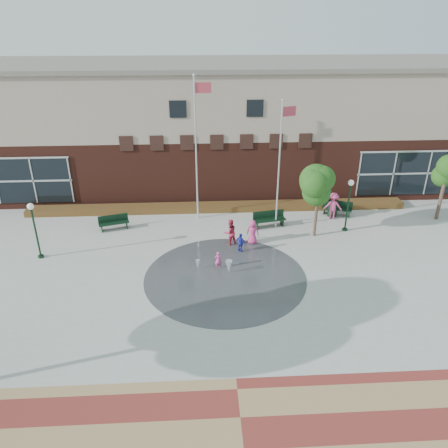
{
  "coord_description": "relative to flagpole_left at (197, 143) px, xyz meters",
  "views": [
    {
      "loc": [
        -1.15,
        -16.16,
        12.42
      ],
      "look_at": [
        0.0,
        4.0,
        2.6
      ],
      "focal_mm": 35.0,
      "sensor_mm": 36.0,
      "label": 1
    }
  ],
  "objects": [
    {
      "name": "ground",
      "position": [
        1.33,
        -10.36,
        -5.14
      ],
      "size": [
        120.0,
        120.0,
        0.0
      ],
      "primitive_type": "plane",
      "color": "#666056",
      "rests_on": "ground"
    },
    {
      "name": "plaza_concrete",
      "position": [
        1.33,
        -6.36,
        -5.14
      ],
      "size": [
        46.0,
        18.0,
        0.01
      ],
      "primitive_type": "cube",
      "color": "#A8A8A0",
      "rests_on": "ground"
    },
    {
      "name": "splash_pad",
      "position": [
        1.33,
        -7.36,
        -5.14
      ],
      "size": [
        8.4,
        8.4,
        0.01
      ],
      "primitive_type": "cylinder",
      "color": "#383A3D",
      "rests_on": "ground"
    },
    {
      "name": "library_building",
      "position": [
        1.33,
        7.12,
        -0.5
      ],
      "size": [
        44.4,
        10.4,
        9.2
      ],
      "color": "#53241B",
      "rests_on": "ground"
    },
    {
      "name": "flower_bed",
      "position": [
        1.33,
        1.24,
        -5.14
      ],
      "size": [
        26.0,
        1.2,
        0.4
      ],
      "primitive_type": "cube",
      "color": "maroon",
      "rests_on": "ground"
    },
    {
      "name": "flagpole_left",
      "position": [
        0.0,
        0.0,
        0.0
      ],
      "size": [
        1.09,
        0.18,
        9.24
      ],
      "rotation": [
        0.0,
        0.0,
        0.05
      ],
      "color": "silver",
      "rests_on": "ground"
    },
    {
      "name": "flagpole_right",
      "position": [
        4.95,
        -1.69,
        -0.64
      ],
      "size": [
        0.94,
        0.42,
        8.06
      ],
      "rotation": [
        0.0,
        0.0,
        0.37
      ],
      "color": "silver",
      "rests_on": "ground"
    },
    {
      "name": "lamp_left",
      "position": [
        -8.88,
        -4.74,
        -3.09
      ],
      "size": [
        0.35,
        0.35,
        3.31
      ],
      "color": "black",
      "rests_on": "ground"
    },
    {
      "name": "lamp_right",
      "position": [
        9.2,
        -2.4,
        -3.03
      ],
      "size": [
        0.36,
        0.36,
        3.4
      ],
      "color": "black",
      "rests_on": "ground"
    },
    {
      "name": "bench_left",
      "position": [
        -5.35,
        -1.41,
        -4.84
      ],
      "size": [
        1.93,
        1.02,
        0.94
      ],
      "rotation": [
        0.0,
        0.0,
        0.29
      ],
      "color": "black",
      "rests_on": "ground"
    },
    {
      "name": "bench_mid",
      "position": [
        4.51,
        -1.59,
        -4.81
      ],
      "size": [
        2.14,
        0.96,
        1.04
      ],
      "rotation": [
        0.0,
        0.0,
        0.19
      ],
      "color": "black",
      "rests_on": "ground"
    },
    {
      "name": "bench_right",
      "position": [
        9.34,
        -0.08,
        -4.82
      ],
      "size": [
        2.02,
        1.3,
        0.99
      ],
      "rotation": [
        0.0,
        0.0,
        -0.42
      ],
      "color": "black",
      "rests_on": "ground"
    },
    {
      "name": "trash_can",
      "position": [
        9.0,
        -0.19,
        -4.57
      ],
      "size": [
        0.69,
        0.69,
        1.13
      ],
      "color": "black",
      "rests_on": "ground"
    },
    {
      "name": "tree_mid",
      "position": [
        7.09,
        -2.98,
        -1.96
      ],
      "size": [
        2.59,
        2.59,
        4.38
      ],
      "color": "#412F24",
      "rests_on": "ground"
    },
    {
      "name": "tree_small_right",
      "position": [
        15.8,
        -1.09,
        -2.02
      ],
      "size": [
        2.5,
        2.5,
        4.28
      ],
      "color": "#412F24",
      "rests_on": "ground"
    },
    {
      "name": "water_jet_a",
      "position": [
        1.55,
        -6.97,
        -5.14
      ],
      "size": [
        0.37,
        0.37,
        0.72
      ],
      "primitive_type": "cone",
      "rotation": [
        3.14,
        0.0,
        0.0
      ],
      "color": "white",
      "rests_on": "ground"
    },
    {
      "name": "water_jet_b",
      "position": [
        -0.08,
        -6.44,
        -5.14
      ],
      "size": [
        0.22,
        0.22,
        0.49
      ],
      "primitive_type": "cone",
      "rotation": [
        3.14,
        0.0,
        0.0
      ],
      "color": "white",
      "rests_on": "ground"
    },
    {
      "name": "child_splash",
      "position": [
        1.02,
        -6.46,
        -4.63
      ],
      "size": [
        0.38,
        0.26,
        1.02
      ],
      "primitive_type": "imported",
      "rotation": [
        0.0,
        0.0,
        3.17
      ],
      "color": "#DB4994",
      "rests_on": "ground"
    },
    {
      "name": "adult_red",
      "position": [
        1.84,
        -3.81,
        -4.33
      ],
      "size": [
        0.96,
        0.87,
        1.62
      ],
      "primitive_type": "imported",
      "rotation": [
        0.0,
        0.0,
        3.53
      ],
      "color": "#C72B46",
      "rests_on": "ground"
    },
    {
      "name": "adult_pink",
      "position": [
        3.18,
        -3.76,
        -4.39
      ],
      "size": [
        0.83,
        0.64,
        1.5
      ],
      "primitive_type": "imported",
      "rotation": [
        0.0,
        0.0,
        2.89
      ],
      "color": "#CE3A7A",
      "rests_on": "ground"
    },
    {
      "name": "child_blue",
      "position": [
        2.38,
        -4.74,
        -4.56
      ],
      "size": [
        0.7,
        0.67,
        1.17
      ],
      "primitive_type": "imported",
      "rotation": [
        0.0,
        0.0,
        2.41
      ],
      "color": "#212AA8",
      "rests_on": "ground"
    },
    {
      "name": "person_bench",
      "position": [
        8.87,
        -0.59,
        -4.23
      ],
      "size": [
        1.32,
        0.95,
        1.83
      ],
      "primitive_type": "imported",
      "rotation": [
        0.0,
        0.0,
        2.9
      ],
      "color": "#CD3D7A",
      "rests_on": "ground"
    }
  ]
}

